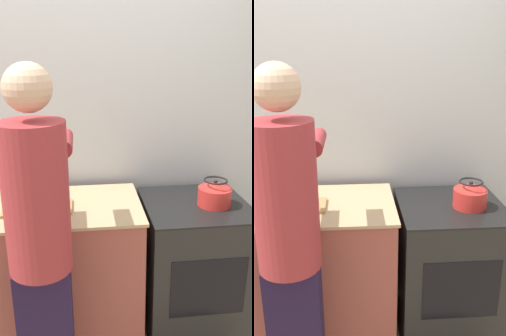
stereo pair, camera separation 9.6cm
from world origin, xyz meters
TOP-DOWN VIEW (x-y plane):
  - wall_back at (0.00, 0.71)m, footprint 8.00×0.05m
  - counter at (-0.35, 0.31)m, footprint 1.40×0.64m
  - oven at (0.71, 0.32)m, footprint 0.66×0.65m
  - person at (-0.21, -0.21)m, footprint 0.33×0.58m
  - cutting_board at (-0.27, 0.26)m, footprint 0.40×0.21m
  - knife at (-0.26, 0.27)m, footprint 0.26×0.06m
  - kettle at (0.82, 0.28)m, footprint 0.21×0.21m

SIDE VIEW (x-z plane):
  - oven at x=0.71m, z-range 0.00..0.88m
  - counter at x=-0.35m, z-range 0.00..0.92m
  - cutting_board at x=-0.27m, z-range 0.92..0.94m
  - knife at x=-0.26m, z-range 0.94..0.95m
  - kettle at x=0.82m, z-range 0.87..1.04m
  - person at x=-0.21m, z-range 0.09..1.87m
  - wall_back at x=0.00m, z-range 0.00..2.60m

